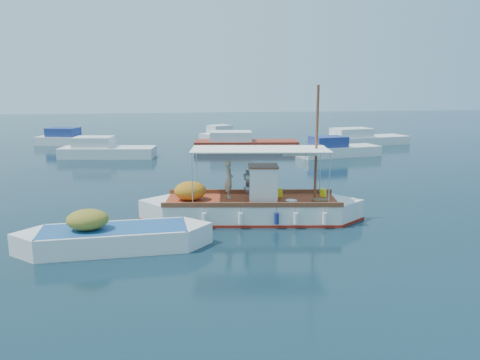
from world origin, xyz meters
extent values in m
plane|color=black|center=(0.00, 0.00, 0.00)|extent=(160.00, 160.00, 0.00)
cube|color=white|center=(-0.63, 0.57, 0.32)|extent=(7.23, 3.38, 1.02)
cube|color=white|center=(-4.07, 1.11, 0.32)|extent=(2.29, 2.29, 1.02)
cube|color=white|center=(2.80, 0.02, 0.32)|extent=(2.29, 2.29, 1.02)
cube|color=#9B1D0F|center=(-0.63, 0.57, 0.02)|extent=(7.33, 3.47, 0.17)
cube|color=#9B3518|center=(-0.63, 0.57, 0.82)|extent=(7.20, 3.20, 0.06)
cube|color=brown|center=(-0.45, 1.72, 0.93)|extent=(6.97, 1.20, 0.19)
cube|color=brown|center=(-0.82, -0.59, 0.93)|extent=(6.97, 1.20, 0.19)
cube|color=white|center=(-0.18, 0.49, 1.53)|extent=(1.29, 1.36, 1.39)
cube|color=brown|center=(-0.18, 0.49, 2.25)|extent=(1.39, 1.47, 0.06)
cylinder|color=slate|center=(-0.82, 0.29, 1.81)|extent=(0.27, 0.49, 0.46)
cylinder|color=slate|center=(-0.72, 0.88, 1.81)|extent=(0.27, 0.49, 0.46)
cylinder|color=slate|center=(-0.77, 0.59, 1.30)|extent=(0.27, 0.49, 0.46)
cylinder|color=brown|center=(1.93, 0.16, 3.15)|extent=(0.13, 0.13, 4.63)
cylinder|color=brown|center=(1.20, 0.27, 2.78)|extent=(1.66, 0.33, 0.07)
cylinder|color=silver|center=(-2.76, 1.94, 1.88)|extent=(0.05, 0.05, 2.09)
cylinder|color=silver|center=(-3.08, -0.08, 1.88)|extent=(0.05, 0.05, 2.09)
cylinder|color=silver|center=(2.46, 1.11, 1.88)|extent=(0.05, 0.05, 2.09)
cylinder|color=silver|center=(2.14, -0.91, 1.88)|extent=(0.05, 0.05, 2.09)
cube|color=white|center=(-0.31, 0.51, 2.94)|extent=(5.75, 3.05, 0.04)
ellipsoid|color=#BC781B|center=(-3.11, 0.96, 1.22)|extent=(1.45, 1.29, 0.78)
cube|color=yellow|center=(0.64, 0.88, 1.02)|extent=(0.26, 0.20, 0.37)
cylinder|color=yellow|center=(2.49, 0.73, 0.99)|extent=(0.32, 0.32, 0.32)
cube|color=brown|center=(2.05, -0.24, 0.89)|extent=(0.66, 0.51, 0.11)
cylinder|color=#B2B2B2|center=(0.84, -0.19, 0.89)|extent=(0.53, 0.53, 0.11)
cylinder|color=white|center=(1.23, -0.72, 2.35)|extent=(0.28, 0.07, 0.28)
cylinder|color=white|center=(-2.67, -0.43, 0.42)|extent=(0.21, 0.21, 0.44)
cylinder|color=navy|center=(0.08, -0.86, 0.42)|extent=(0.21, 0.21, 0.44)
cylinder|color=white|center=(1.91, -1.15, 0.42)|extent=(0.21, 0.21, 0.44)
imported|color=#B1AC93|center=(-1.49, 1.12, 1.63)|extent=(0.46, 0.62, 1.56)
cube|color=white|center=(-5.86, -2.16, 0.26)|extent=(4.87, 2.05, 0.94)
cube|color=white|center=(-8.26, -2.24, 0.26)|extent=(1.87, 1.87, 0.94)
cube|color=white|center=(-3.46, -2.07, 0.26)|extent=(1.87, 1.87, 0.94)
cube|color=#1D4E89|center=(-5.86, -2.16, 0.71)|extent=(4.86, 1.84, 0.05)
ellipsoid|color=olive|center=(-6.69, -2.19, 1.08)|extent=(1.42, 1.18, 0.69)
cube|color=silver|center=(-8.35, 19.19, 0.30)|extent=(7.40, 3.49, 1.00)
cube|color=silver|center=(-9.40, 19.36, 1.20)|extent=(3.13, 2.46, 0.80)
cube|color=maroon|center=(2.92, 21.77, 0.30)|extent=(9.12, 3.91, 1.00)
cube|color=silver|center=(1.61, 21.94, 1.20)|extent=(3.81, 2.81, 0.80)
cube|color=silver|center=(9.43, 16.84, 0.30)|extent=(6.68, 3.21, 1.00)
cube|color=navy|center=(8.48, 16.68, 1.20)|extent=(2.83, 2.26, 0.80)
cube|color=silver|center=(14.34, 23.37, 0.30)|extent=(8.91, 4.01, 1.00)
cube|color=silver|center=(13.07, 23.15, 1.20)|extent=(3.76, 2.76, 0.80)
cube|color=silver|center=(-12.36, 27.72, 0.30)|extent=(7.08, 4.16, 1.00)
cube|color=navy|center=(-13.32, 28.01, 1.20)|extent=(3.14, 2.65, 0.80)
cube|color=silver|center=(2.15, 28.95, 0.30)|extent=(5.52, 4.15, 1.00)
cube|color=silver|center=(1.46, 28.59, 1.20)|extent=(2.62, 2.46, 0.80)
camera|label=1|loc=(-4.14, -17.72, 5.42)|focal=35.00mm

